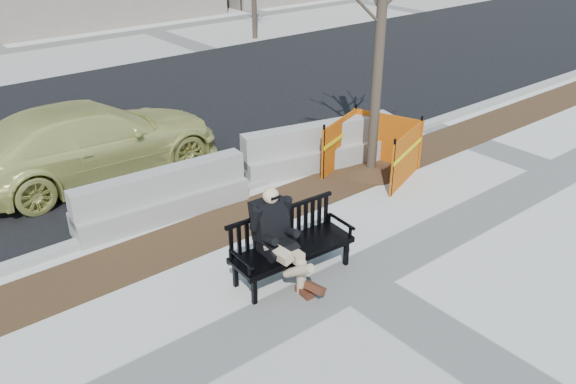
% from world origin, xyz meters
% --- Properties ---
extents(ground, '(120.00, 120.00, 0.00)m').
position_xyz_m(ground, '(0.00, 0.00, 0.00)').
color(ground, beige).
rests_on(ground, ground).
extents(mulch_strip, '(40.00, 1.20, 0.02)m').
position_xyz_m(mulch_strip, '(0.00, 2.60, 0.00)').
color(mulch_strip, '#47301C').
rests_on(mulch_strip, ground).
extents(asphalt_street, '(60.00, 10.40, 0.01)m').
position_xyz_m(asphalt_street, '(0.00, 8.80, 0.00)').
color(asphalt_street, black).
rests_on(asphalt_street, ground).
extents(curb, '(60.00, 0.25, 0.12)m').
position_xyz_m(curb, '(0.00, 3.55, 0.06)').
color(curb, '#9E9B93').
rests_on(curb, ground).
extents(bench, '(2.03, 0.83, 1.06)m').
position_xyz_m(bench, '(-0.62, 0.66, 0.00)').
color(bench, black).
rests_on(bench, ground).
extents(seated_man, '(0.72, 1.13, 1.53)m').
position_xyz_m(seated_man, '(-0.89, 0.73, 0.00)').
color(seated_man, black).
rests_on(seated_man, ground).
extents(tree_fence, '(3.07, 3.07, 5.99)m').
position_xyz_m(tree_fence, '(3.01, 2.48, 0.00)').
color(tree_fence, orange).
rests_on(tree_fence, ground).
extents(sedan, '(5.35, 2.19, 1.55)m').
position_xyz_m(sedan, '(-1.50, 6.05, 0.00)').
color(sedan, '#C5C368').
rests_on(sedan, ground).
extents(jersey_barrier_left, '(3.28, 0.89, 0.93)m').
position_xyz_m(jersey_barrier_left, '(-1.26, 3.59, 0.00)').
color(jersey_barrier_left, gray).
rests_on(jersey_barrier_left, ground).
extents(jersey_barrier_right, '(3.51, 1.46, 0.99)m').
position_xyz_m(jersey_barrier_right, '(2.42, 3.47, 0.00)').
color(jersey_barrier_right, '#9D9B93').
rests_on(jersey_barrier_right, ground).
extents(far_tree_right, '(2.37, 2.37, 6.02)m').
position_xyz_m(far_tree_right, '(8.83, 14.55, 0.00)').
color(far_tree_right, '#463A2D').
rests_on(far_tree_right, ground).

